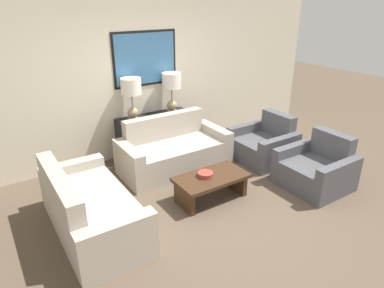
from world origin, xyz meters
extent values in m
plane|color=brown|center=(0.00, 0.00, 0.00)|extent=(20.00, 20.00, 0.00)
cube|color=beige|center=(0.00, 2.36, 1.32)|extent=(7.59, 0.10, 2.65)
cube|color=black|center=(0.00, 2.31, 1.70)|extent=(1.18, 0.01, 0.92)
cube|color=teal|center=(0.00, 2.30, 1.70)|extent=(1.10, 0.02, 0.84)
cube|color=black|center=(0.00, 2.10, 0.37)|extent=(1.33, 0.36, 0.75)
cylinder|color=tan|center=(-0.38, 2.10, 0.76)|extent=(0.16, 0.16, 0.02)
sphere|color=tan|center=(-0.38, 2.10, 0.86)|extent=(0.18, 0.18, 0.18)
cylinder|color=#8C7A51|center=(-0.38, 2.10, 1.07)|extent=(0.02, 0.02, 0.23)
cylinder|color=white|center=(-0.38, 2.10, 1.32)|extent=(0.34, 0.34, 0.27)
cylinder|color=tan|center=(0.38, 2.10, 0.76)|extent=(0.16, 0.16, 0.02)
sphere|color=tan|center=(0.38, 2.10, 0.86)|extent=(0.18, 0.18, 0.18)
cylinder|color=#8C7A51|center=(0.38, 2.10, 1.07)|extent=(0.02, 0.02, 0.23)
cylinder|color=white|center=(0.38, 2.10, 1.32)|extent=(0.34, 0.34, 0.27)
cube|color=#ADA393|center=(0.00, 1.29, 0.23)|extent=(1.44, 0.68, 0.46)
cube|color=#ADA393|center=(0.00, 1.72, 0.43)|extent=(1.44, 0.18, 0.86)
cube|color=#ADA393|center=(-0.81, 1.38, 0.30)|extent=(0.18, 0.86, 0.59)
cube|color=#ADA393|center=(0.81, 1.38, 0.30)|extent=(0.18, 0.86, 0.59)
cube|color=#ADA393|center=(-1.57, 0.51, 0.23)|extent=(0.68, 1.44, 0.46)
cube|color=#ADA393|center=(-2.00, 0.51, 0.43)|extent=(0.18, 1.44, 0.86)
cube|color=#ADA393|center=(-1.66, -0.30, 0.30)|extent=(0.86, 0.18, 0.59)
cube|color=#ADA393|center=(-1.66, 1.32, 0.30)|extent=(0.86, 0.18, 0.59)
cube|color=#3D2616|center=(-0.04, 0.29, 0.34)|extent=(1.03, 0.56, 0.05)
cube|color=#3D2616|center=(-0.49, 0.29, 0.16)|extent=(0.07, 0.44, 0.32)
cube|color=#3D2616|center=(0.40, 0.29, 0.16)|extent=(0.07, 0.44, 0.32)
cylinder|color=#93382D|center=(-0.12, 0.33, 0.40)|extent=(0.22, 0.22, 0.06)
cube|color=#4C4C51|center=(1.38, 0.85, 0.19)|extent=(0.71, 0.66, 0.39)
cube|color=#4C4C51|center=(1.83, 0.85, 0.40)|extent=(0.18, 0.66, 0.80)
cube|color=#4C4C51|center=(1.47, 1.25, 0.27)|extent=(0.89, 0.14, 0.55)
cube|color=#4C4C51|center=(1.47, 0.45, 0.27)|extent=(0.89, 0.14, 0.55)
cube|color=#4C4C51|center=(1.38, -0.26, 0.19)|extent=(0.71, 0.66, 0.39)
cube|color=#4C4C51|center=(1.83, -0.26, 0.40)|extent=(0.18, 0.66, 0.80)
cube|color=#4C4C51|center=(1.47, 0.14, 0.27)|extent=(0.89, 0.14, 0.55)
cube|color=#4C4C51|center=(1.47, -0.66, 0.27)|extent=(0.89, 0.14, 0.55)
camera|label=1|loc=(-2.58, -3.08, 2.66)|focal=32.00mm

